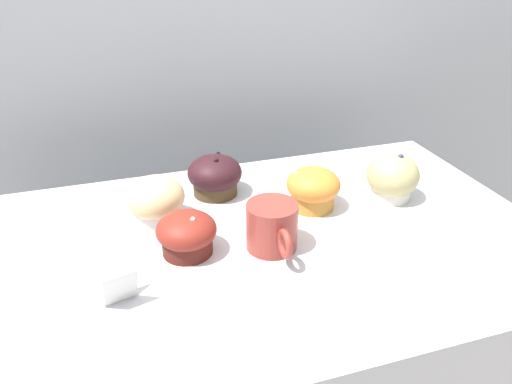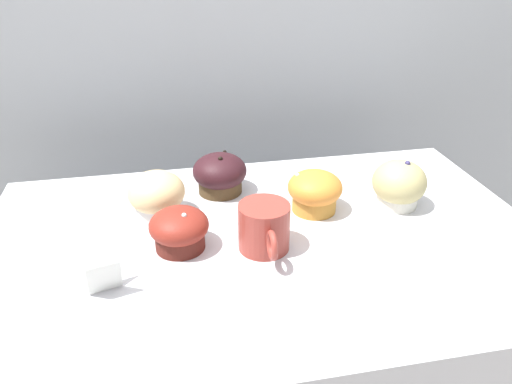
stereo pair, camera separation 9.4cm
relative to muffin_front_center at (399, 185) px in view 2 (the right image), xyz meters
name	(u,v)px [view 2 (the right image)]	position (x,y,z in m)	size (l,w,h in m)	color
wall_back	(221,131)	(-0.28, 0.53, -0.07)	(3.20, 0.10, 1.80)	#B2B7BC
muffin_front_center	(399,185)	(0.00, 0.00, 0.00)	(0.10, 0.10, 0.10)	silver
muffin_back_left	(220,174)	(-0.33, 0.13, 0.00)	(0.11, 0.11, 0.09)	#44321C
muffin_back_right	(315,191)	(-0.17, 0.01, 0.00)	(0.10, 0.10, 0.08)	#C58633
muffin_front_left	(157,195)	(-0.46, 0.05, 0.00)	(0.11, 0.11, 0.09)	silver
muffin_front_right	(179,229)	(-0.43, -0.07, -0.01)	(0.10, 0.10, 0.08)	#521D16
coffee_cup	(264,226)	(-0.29, -0.10, 0.00)	(0.09, 0.13, 0.08)	#99382D
price_card	(103,274)	(-0.55, -0.16, -0.01)	(0.06, 0.05, 0.06)	white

